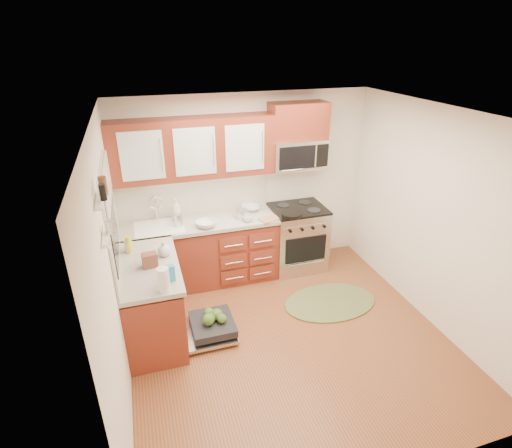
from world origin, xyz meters
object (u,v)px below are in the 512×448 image
object	(u,v)px
sink	(160,236)
skillet	(292,215)
range	(297,238)
stock_pot	(242,214)
rug	(330,302)
paper_towel_roll	(164,280)
microwave	(297,153)
upper_cabinets	(193,148)
cutting_board	(270,219)
bowl_b	(206,224)
cup	(248,218)
dishwasher	(209,328)
bowl_a	(250,208)

from	to	relation	value
sink	skillet	bearing A→B (deg)	-7.90
range	stock_pot	world-z (taller)	stock_pot
rug	paper_towel_roll	bearing A→B (deg)	-167.56
microwave	paper_towel_roll	xyz separation A→B (m)	(-1.99, -1.57, -0.65)
upper_cabinets	sink	xyz separation A→B (m)	(-0.52, -0.16, -1.07)
range	upper_cabinets	bearing A→B (deg)	174.11
upper_cabinets	rug	world-z (taller)	upper_cabinets
range	cutting_board	xyz separation A→B (m)	(-0.50, -0.21, 0.46)
rug	stock_pot	size ratio (longest dim) A/B	6.75
bowl_b	cup	size ratio (longest dim) A/B	2.12
sink	cutting_board	xyz separation A→B (m)	(1.43, -0.20, 0.13)
paper_towel_roll	cup	world-z (taller)	paper_towel_roll
paper_towel_roll	stock_pot	bearing A→B (deg)	50.57
sink	cutting_board	distance (m)	1.45
skillet	microwave	bearing A→B (deg)	61.43
upper_cabinets	stock_pot	size ratio (longest dim) A/B	11.31
upper_cabinets	cup	bearing A→B (deg)	-27.98
dishwasher	bowl_b	bearing A→B (deg)	78.53
bowl_a	bowl_b	world-z (taller)	bowl_b
upper_cabinets	cup	xyz separation A→B (m)	(0.61, -0.32, -0.90)
upper_cabinets	range	size ratio (longest dim) A/B	2.16
paper_towel_roll	microwave	bearing A→B (deg)	38.20
skillet	cup	distance (m)	0.60
cutting_board	bowl_b	distance (m)	0.85
upper_cabinets	range	world-z (taller)	upper_cabinets
microwave	sink	xyz separation A→B (m)	(-1.93, -0.13, -0.90)
upper_cabinets	paper_towel_roll	world-z (taller)	upper_cabinets
skillet	bowl_a	size ratio (longest dim) A/B	1.05
upper_cabinets	rug	distance (m)	2.64
skillet	cutting_board	bearing A→B (deg)	172.37
bowl_a	cup	size ratio (longest dim) A/B	2.06
bowl_b	upper_cabinets	bearing A→B (deg)	100.07
dishwasher	skillet	world-z (taller)	skillet
stock_pot	cutting_board	bearing A→B (deg)	-27.58
dishwasher	stock_pot	distance (m)	1.57
stock_pot	sink	bearing A→B (deg)	178.63
skillet	cutting_board	world-z (taller)	skillet
rug	bowl_a	bearing A→B (deg)	122.15
skillet	dishwasher	bearing A→B (deg)	-146.68
cutting_board	paper_towel_roll	distance (m)	1.95
upper_cabinets	cutting_board	xyz separation A→B (m)	(0.91, -0.35, -0.94)
microwave	rug	bearing A→B (deg)	-86.06
range	rug	size ratio (longest dim) A/B	0.78
rug	bowl_a	xyz separation A→B (m)	(-0.73, 1.16, 0.95)
stock_pot	cutting_board	world-z (taller)	stock_pot
cup	cutting_board	bearing A→B (deg)	-5.84
bowl_b	bowl_a	bearing A→B (deg)	26.79
range	rug	world-z (taller)	range
sink	bowl_b	bearing A→B (deg)	-16.26
stock_pot	range	bearing A→B (deg)	2.50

